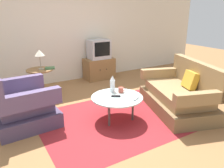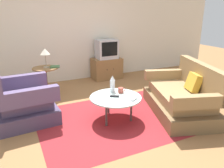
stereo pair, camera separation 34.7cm
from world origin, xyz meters
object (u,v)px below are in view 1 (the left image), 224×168
Objects in this scene: tv_remote_dark at (116,96)px; tv_remote_silver at (136,98)px; tv_stand at (99,69)px; book at (50,68)px; armchair at (20,106)px; mug at (121,90)px; television at (99,49)px; vase at (112,84)px; side_table at (40,78)px; table_lamp at (39,54)px; coffee_table at (117,98)px; couch at (180,95)px.

tv_remote_dark is 1.02× the size of tv_remote_silver.
tv_stand is 3.51× the size of book.
armchair reaches higher than mug.
television is 2.15m from vase.
armchair is 7.66× the size of mug.
tv_stand is at bearing 72.37° from mug.
book is (0.19, -0.07, 0.19)m from side_table.
tv_stand is at bearing 22.21° from table_lamp.
mug is (0.17, 0.14, 0.08)m from coffee_table.
armchair is at bearing -122.82° from table_lamp.
vase is (0.06, 0.25, 0.17)m from coffee_table.
couch is 2.60m from book.
couch is 8.08× the size of book.
tv_remote_dark is (-0.01, 0.01, 0.04)m from coffee_table.
table_lamp is 1.37× the size of vase.
coffee_table is 0.04m from tv_remote_dark.
book reaches higher than coffee_table.
side_table is 4.09× the size of tv_remote_dark.
coffee_table is at bearing 98.46° from tv_remote_silver.
table_lamp is 2.92× the size of mug.
vase is at bearing 74.41° from tv_remote_silver.
side_table is (-0.85, 1.59, 0.08)m from coffee_table.
tv_remote_dark reaches higher than coffee_table.
tv_remote_silver is 0.69× the size of book.
tv_stand is 2.16m from vase.
tv_stand is 2.40m from tv_remote_dark.
side_table is 0.82× the size of tv_stand.
armchair reaches higher than vase.
coffee_table is (-1.20, 0.27, 0.09)m from couch.
table_lamp is at bearing 66.25° from couch.
side_table is at bearing -29.61° from tv_remote_dark.
armchair is 2.75m from tv_stand.
vase is at bearing 76.19° from coffee_table.
tv_remote_dark is (0.84, -1.58, -0.04)m from side_table.
television reaches higher than couch.
coffee_table is 5.65× the size of tv_remote_silver.
mug is 0.88× the size of tv_remote_dark.
couch is 2.77m from side_table.
book is at bearing 113.42° from coffee_table.
tv_remote_silver is at bearing -60.09° from table_lamp.
armchair is at bearing 155.01° from coffee_table.
book is (-0.83, 1.38, 0.19)m from mug.
tv_remote_silver is at bearing -48.62° from coffee_table.
television is at bearing 42.91° from tv_remote_silver.
armchair is 1.54m from tv_remote_dark.
armchair is 2.63× the size of table_lamp.
vase is 1.47m from book.
book reaches higher than tv_stand.
coffee_table is 2.40m from tv_stand.
tv_stand is at bearing 121.53° from armchair.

